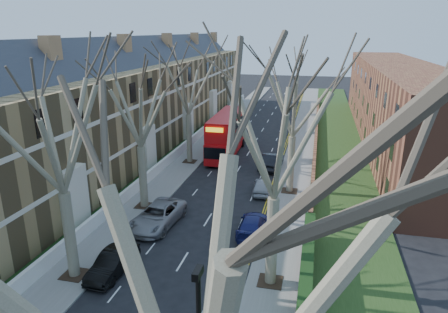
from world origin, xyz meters
The scene contains 18 objects.
pavement_left centered at (-6.00, 39.00, 0.06)m, with size 3.00×102.00×0.12m, color slate.
pavement_right centered at (6.00, 39.00, 0.06)m, with size 3.00×102.00×0.12m, color slate.
terrace_left centered at (-13.65, 31.00, 5.53)m, with size 9.70×78.00×13.60m.
flats_right centered at (17.46, 43.00, 4.98)m, with size 13.97×54.00×10.00m.
front_wall_left centered at (-7.65, 31.00, 0.62)m, with size 0.30×78.00×1.00m.
grass_verge_right centered at (10.50, 39.00, 0.15)m, with size 6.00×102.00×0.06m.
tree_left_mid centered at (-5.70, 6.00, 9.56)m, with size 10.50×10.50×14.71m.
tree_left_far centered at (-5.70, 16.00, 9.24)m, with size 10.15×10.15×14.22m.
tree_left_dist centered at (-5.70, 28.00, 9.56)m, with size 10.50×10.50×14.71m.
tree_right_near centered at (5.70, -6.00, 9.86)m, with size 10.85×10.85×15.20m.
tree_right_mid centered at (5.70, 8.00, 9.56)m, with size 10.50×10.50×14.71m.
tree_right_far centered at (5.70, 22.00, 9.24)m, with size 10.15×10.15×14.22m.
double_decker_bus centered at (-2.40, 31.90, 2.33)m, with size 3.02×11.37×4.72m.
car_left_mid centered at (-3.62, 6.83, 0.70)m, with size 1.48×4.23×1.40m, color black.
car_left_far centered at (-3.38, 13.27, 0.80)m, with size 2.65×5.74×1.60m, color gray.
car_right_near centered at (3.70, 13.69, 0.67)m, with size 1.87×4.61×1.34m, color navy.
car_right_mid centered at (3.28, 21.31, 0.66)m, with size 1.57×3.89×1.33m, color #9EA0A6.
car_right_far centered at (3.29, 28.18, 0.81)m, with size 1.71×4.89×1.61m, color black.
Camera 1 is at (7.67, -11.86, 14.01)m, focal length 32.00 mm.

